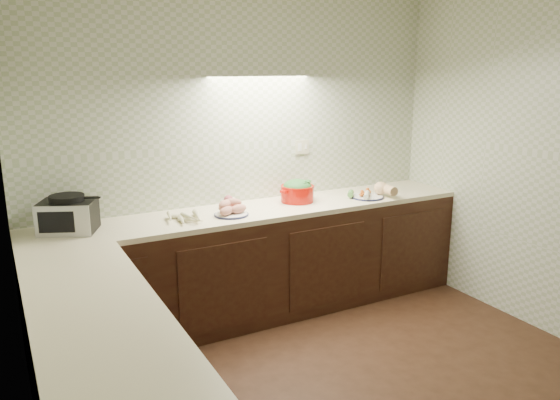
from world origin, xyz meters
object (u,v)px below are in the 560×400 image
toaster_oven (68,215)px  onion_bowl (230,203)px  dutch_oven (297,191)px  veg_plate (373,192)px  sweet_potato_plate (230,209)px  parsnip_pile (185,216)px

toaster_oven → onion_bowl: (1.22, 0.05, -0.08)m
toaster_oven → dutch_oven: 1.81m
veg_plate → sweet_potato_plate: bearing=178.2°
toaster_oven → onion_bowl: 1.23m
sweet_potato_plate → dutch_oven: 0.68m
parsnip_pile → veg_plate: 1.68m
sweet_potato_plate → dutch_oven: (0.66, 0.13, 0.05)m
onion_bowl → dutch_oven: (0.59, -0.06, 0.05)m
onion_bowl → veg_plate: veg_plate is taller
onion_bowl → toaster_oven: bearing=-177.4°
parsnip_pile → veg_plate: veg_plate is taller
onion_bowl → veg_plate: (1.25, -0.23, 0.01)m
toaster_oven → sweet_potato_plate: (1.15, -0.14, -0.07)m
dutch_oven → toaster_oven: bearing=166.6°
parsnip_pile → sweet_potato_plate: (0.35, -0.04, 0.02)m
sweet_potato_plate → onion_bowl: bearing=68.1°
parsnip_pile → onion_bowl: (0.43, 0.15, 0.01)m
sweet_potato_plate → onion_bowl: size_ratio=1.83×
sweet_potato_plate → parsnip_pile: bearing=173.8°
sweet_potato_plate → veg_plate: (1.33, -0.04, 0.00)m
sweet_potato_plate → onion_bowl: (0.08, 0.19, -0.01)m
parsnip_pile → dutch_oven: size_ratio=0.87×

